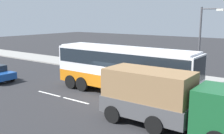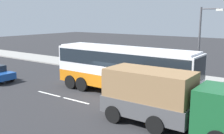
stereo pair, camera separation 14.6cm
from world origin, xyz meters
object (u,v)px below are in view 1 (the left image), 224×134
cargo_truck (166,98)px  pedestrian_near_curb (181,69)px  coach_bus (124,66)px  street_lamp (202,40)px

cargo_truck → pedestrian_near_curb: cargo_truck is taller
coach_bus → cargo_truck: bearing=-35.4°
coach_bus → street_lamp: 7.00m
coach_bus → street_lamp: (3.79, 5.65, 1.63)m
pedestrian_near_curb → street_lamp: 3.21m
coach_bus → pedestrian_near_curb: bearing=72.2°
pedestrian_near_curb → street_lamp: size_ratio=0.28×
coach_bus → street_lamp: size_ratio=1.76×
cargo_truck → street_lamp: street_lamp is taller
street_lamp → pedestrian_near_curb: bearing=166.0°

